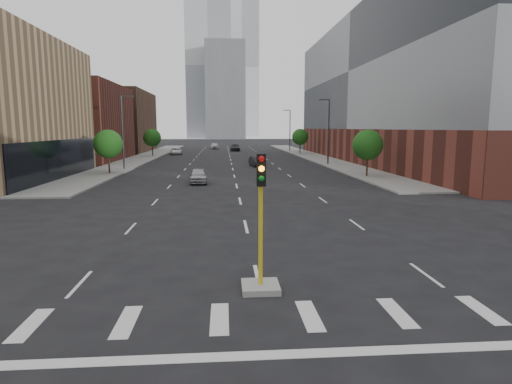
{
  "coord_description": "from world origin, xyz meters",
  "views": [
    {
      "loc": [
        -1.14,
        -4.1,
        5.17
      ],
      "look_at": [
        0.21,
        13.63,
        2.5
      ],
      "focal_mm": 30.0,
      "sensor_mm": 36.0,
      "label": 1
    }
  ],
  "objects": [
    {
      "name": "sidewalk_left_far",
      "position": [
        -15.0,
        74.0,
        0.07
      ],
      "size": [
        5.0,
        92.0,
        0.15
      ],
      "primitive_type": "cube",
      "color": "gray",
      "rests_on": "ground"
    },
    {
      "name": "sidewalk_right_far",
      "position": [
        15.0,
        74.0,
        0.07
      ],
      "size": [
        5.0,
        92.0,
        0.15
      ],
      "primitive_type": "cube",
      "color": "gray",
      "rests_on": "ground"
    },
    {
      "name": "building_left_far_a",
      "position": [
        -27.5,
        66.0,
        6.0
      ],
      "size": [
        20.0,
        22.0,
        12.0
      ],
      "primitive_type": "cube",
      "color": "brown",
      "rests_on": "ground"
    },
    {
      "name": "building_left_far_b",
      "position": [
        -27.5,
        92.0,
        6.5
      ],
      "size": [
        20.0,
        24.0,
        13.0
      ],
      "primitive_type": "cube",
      "color": "brown",
      "rests_on": "ground"
    },
    {
      "name": "building_right_main",
      "position": [
        29.5,
        60.0,
        11.0
      ],
      "size": [
        24.0,
        70.0,
        22.0
      ],
      "color": "brown",
      "rests_on": "ground"
    },
    {
      "name": "tower_left",
      "position": [
        -8.0,
        220.0,
        35.0
      ],
      "size": [
        22.0,
        22.0,
        70.0
      ],
      "primitive_type": "cube",
      "color": "#B2B7BC",
      "rests_on": "ground"
    },
    {
      "name": "tower_right",
      "position": [
        10.0,
        260.0,
        40.0
      ],
      "size": [
        20.0,
        20.0,
        80.0
      ],
      "primitive_type": "cube",
      "color": "#B2B7BC",
      "rests_on": "ground"
    },
    {
      "name": "tower_mid",
      "position": [
        0.0,
        200.0,
        22.0
      ],
      "size": [
        18.0,
        18.0,
        44.0
      ],
      "primitive_type": "cube",
      "color": "slate",
      "rests_on": "ground"
    },
    {
      "name": "median_traffic_signal",
      "position": [
        0.0,
        8.97,
        0.97
      ],
      "size": [
        1.2,
        1.2,
        4.4
      ],
      "color": "#999993",
      "rests_on": "ground"
    },
    {
      "name": "streetlight_right_a",
      "position": [
        13.41,
        55.0,
        5.01
      ],
      "size": [
        1.6,
        0.22,
        9.07
      ],
      "color": "#2D2D30",
      "rests_on": "ground"
    },
    {
      "name": "streetlight_right_b",
      "position": [
        13.41,
        90.0,
        5.01
      ],
      "size": [
        1.6,
        0.22,
        9.07
      ],
      "color": "#2D2D30",
      "rests_on": "ground"
    },
    {
      "name": "streetlight_left",
      "position": [
        -13.41,
        50.0,
        5.01
      ],
      "size": [
        1.6,
        0.22,
        9.07
      ],
      "color": "#2D2D30",
      "rests_on": "ground"
    },
    {
      "name": "tree_left_near",
      "position": [
        -14.0,
        45.0,
        3.39
      ],
      "size": [
        3.2,
        3.2,
        4.85
      ],
      "color": "#382619",
      "rests_on": "ground"
    },
    {
      "name": "tree_left_far",
      "position": [
        -14.0,
        75.0,
        3.39
      ],
      "size": [
        3.2,
        3.2,
        4.85
      ],
      "color": "#382619",
      "rests_on": "ground"
    },
    {
      "name": "tree_right_near",
      "position": [
        14.0,
        40.0,
        3.39
      ],
      "size": [
        3.2,
        3.2,
        4.85
      ],
      "color": "#382619",
      "rests_on": "ground"
    },
    {
      "name": "tree_right_far",
      "position": [
        14.0,
        80.0,
        3.39
      ],
      "size": [
        3.2,
        3.2,
        4.85
      ],
      "color": "#382619",
      "rests_on": "ground"
    },
    {
      "name": "car_near_left",
      "position": [
        -3.54,
        36.37,
        0.7
      ],
      "size": [
        1.82,
        4.18,
        1.4
      ],
      "primitive_type": "imported",
      "rotation": [
        0.0,
        0.0,
        0.04
      ],
      "color": "#A3A3A7",
      "rests_on": "ground"
    },
    {
      "name": "car_mid_right",
      "position": [
        3.34,
        53.69,
        0.68
      ],
      "size": [
        2.07,
        4.29,
        1.36
      ],
      "primitive_type": "imported",
      "rotation": [
        0.0,
        0.0,
        0.16
      ],
      "color": "black",
      "rests_on": "ground"
    },
    {
      "name": "car_far_left",
      "position": [
        -10.5,
        80.95,
        0.68
      ],
      "size": [
        2.69,
        5.06,
        1.35
      ],
      "primitive_type": "imported",
      "rotation": [
        0.0,
        0.0,
        0.09
      ],
      "color": "silver",
      "rests_on": "ground"
    },
    {
      "name": "car_deep_right",
      "position": [
        1.5,
        93.01,
        0.77
      ],
      "size": [
        2.24,
        5.37,
        1.55
      ],
      "primitive_type": "imported",
      "rotation": [
        0.0,
        0.0,
        -0.01
      ],
      "color": "black",
      "rests_on": "ground"
    },
    {
      "name": "car_distant",
      "position": [
        -3.33,
        102.54,
        0.76
      ],
      "size": [
        2.32,
        4.66,
        1.52
      ],
      "primitive_type": "imported",
      "rotation": [
        0.0,
        0.0,
        0.12
      ],
      "color": "silver",
      "rests_on": "ground"
    }
  ]
}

